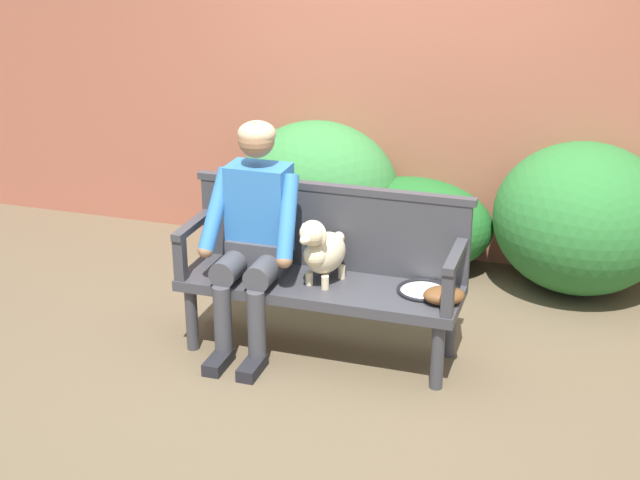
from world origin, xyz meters
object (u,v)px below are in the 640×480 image
object	(u,v)px
dog_on_bench	(322,250)
tennis_racket	(425,288)
person_seated	(255,229)
baseball_glove	(444,295)
garden_bench	(320,292)

from	to	relation	value
dog_on_bench	tennis_racket	world-z (taller)	dog_on_bench
dog_on_bench	person_seated	bearing A→B (deg)	179.10
person_seated	baseball_glove	bearing A→B (deg)	-2.56
dog_on_bench	tennis_racket	bearing A→B (deg)	9.29
dog_on_bench	baseball_glove	distance (m)	0.70
garden_bench	baseball_glove	xyz separation A→B (m)	(0.70, -0.06, 0.11)
person_seated	dog_on_bench	world-z (taller)	person_seated
garden_bench	baseball_glove	distance (m)	0.71
dog_on_bench	baseball_glove	bearing A→B (deg)	-3.51
dog_on_bench	tennis_racket	distance (m)	0.60
tennis_racket	person_seated	bearing A→B (deg)	-174.90
person_seated	dog_on_bench	distance (m)	0.40
dog_on_bench	baseball_glove	size ratio (longest dim) A/B	1.82
garden_bench	dog_on_bench	world-z (taller)	dog_on_bench
garden_bench	dog_on_bench	size ratio (longest dim) A/B	3.94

